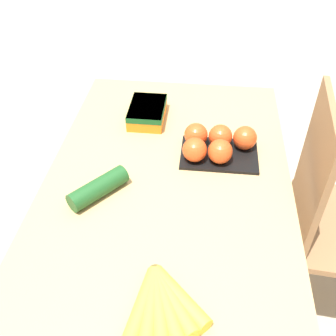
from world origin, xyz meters
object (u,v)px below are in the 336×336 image
at_px(tomato_pack, 216,144).
at_px(carrot_bag, 147,111).
at_px(banana_bunch, 162,303).
at_px(cucumber_near, 98,188).
at_px(chair, 335,220).

height_order(tomato_pack, carrot_bag, tomato_pack).
bearing_deg(tomato_pack, banana_bunch, -10.91).
bearing_deg(carrot_bag, cucumber_near, -11.44).
relative_size(chair, tomato_pack, 3.80).
bearing_deg(chair, carrot_bag, 77.89).
height_order(chair, banana_bunch, chair).
bearing_deg(tomato_pack, chair, 85.28).
xyz_separation_m(tomato_pack, cucumber_near, (0.22, -0.33, -0.01)).
relative_size(carrot_bag, cucumber_near, 1.01).
bearing_deg(banana_bunch, carrot_bag, -169.10).
bearing_deg(chair, tomato_pack, 90.40).
xyz_separation_m(chair, carrot_bag, (-0.21, -0.68, 0.26)).
relative_size(chair, banana_bunch, 4.88).
bearing_deg(cucumber_near, chair, 103.85).
bearing_deg(banana_bunch, tomato_pack, 169.09).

